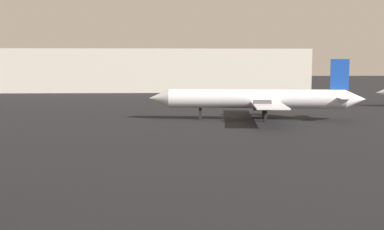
% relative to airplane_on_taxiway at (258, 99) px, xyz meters
% --- Properties ---
extents(airplane_on_taxiway, '(32.88, 23.87, 9.26)m').
position_rel_airplane_on_taxiway_xyz_m(airplane_on_taxiway, '(0.00, 0.00, 0.00)').
color(airplane_on_taxiway, white).
rests_on(airplane_on_taxiway, ground_plane).
extents(terminal_building, '(99.52, 23.77, 12.83)m').
position_rel_airplane_on_taxiway_xyz_m(terminal_building, '(-21.65, 77.71, 3.16)').
color(terminal_building, beige).
rests_on(terminal_building, ground_plane).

